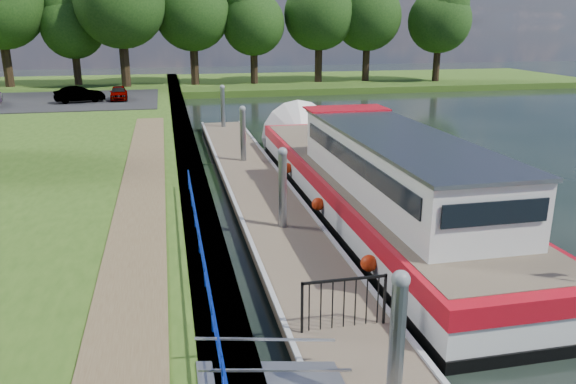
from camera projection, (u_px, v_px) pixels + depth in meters
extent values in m
cube|color=#473D2D|center=(191.00, 178.00, 23.31)|extent=(1.10, 90.00, 0.78)
cube|color=#315117|center=(310.00, 82.00, 60.87)|extent=(60.00, 18.00, 0.60)
cube|color=brown|center=(138.00, 230.00, 16.27)|extent=(1.60, 40.00, 0.05)
cube|color=black|center=(64.00, 100.00, 42.98)|extent=(14.00, 12.00, 0.06)
cube|color=#0C2DBF|center=(207.00, 277.00, 11.73)|extent=(0.04, 18.00, 0.04)
cube|color=#0C2DBF|center=(208.00, 292.00, 11.83)|extent=(0.03, 18.00, 0.03)
cylinder|color=#0C2DBF|center=(223.00, 376.00, 9.02)|extent=(0.04, 0.04, 0.72)
cylinder|color=#0C2DBF|center=(212.00, 315.00, 10.89)|extent=(0.04, 0.04, 0.72)
cylinder|color=#0C2DBF|center=(205.00, 272.00, 12.76)|extent=(0.04, 0.04, 0.72)
cylinder|color=#0C2DBF|center=(199.00, 240.00, 14.63)|extent=(0.04, 0.04, 0.72)
cylinder|color=#0C2DBF|center=(195.00, 215.00, 16.50)|extent=(0.04, 0.04, 0.72)
cylinder|color=#0C2DBF|center=(191.00, 196.00, 18.37)|extent=(0.04, 0.04, 0.72)
cylinder|color=#0C2DBF|center=(189.00, 180.00, 20.24)|extent=(0.04, 0.04, 0.72)
cube|color=brown|center=(259.00, 190.00, 21.98)|extent=(2.50, 30.00, 0.24)
cube|color=#9EA0A3|center=(361.00, 376.00, 10.83)|extent=(2.30, 5.00, 0.30)
cube|color=#9EA0A3|center=(280.00, 231.00, 18.31)|extent=(2.30, 5.00, 0.30)
cube|color=#9EA0A3|center=(245.00, 170.00, 25.79)|extent=(2.30, 5.00, 0.30)
cube|color=#9EA0A3|center=(226.00, 137.00, 33.27)|extent=(2.30, 5.00, 0.30)
cube|color=#9EA0A3|center=(289.00, 184.00, 22.18)|extent=(0.12, 30.00, 0.06)
cube|color=#9EA0A3|center=(229.00, 188.00, 21.70)|extent=(0.12, 30.00, 0.06)
cylinder|color=gray|center=(395.00, 375.00, 9.12)|extent=(0.26, 0.26, 3.40)
sphere|color=gray|center=(401.00, 279.00, 8.63)|extent=(0.30, 0.30, 0.30)
cylinder|color=gray|center=(283.00, 205.00, 17.54)|extent=(0.26, 0.26, 3.40)
sphere|color=gray|center=(283.00, 152.00, 17.04)|extent=(0.30, 0.30, 0.30)
cylinder|color=gray|center=(243.00, 146.00, 25.95)|extent=(0.26, 0.26, 3.40)
sphere|color=gray|center=(242.00, 109.00, 25.46)|extent=(0.30, 0.30, 0.30)
cylinder|color=gray|center=(223.00, 115.00, 34.37)|extent=(0.26, 0.26, 3.40)
sphere|color=gray|center=(222.00, 87.00, 33.87)|extent=(0.30, 0.30, 0.30)
cube|color=#A5A8AD|center=(272.00, 379.00, 9.83)|extent=(2.58, 1.00, 0.43)
cube|color=#A5A8AD|center=(277.00, 370.00, 9.23)|extent=(2.58, 0.04, 0.41)
cube|color=#A5A8AD|center=(267.00, 339.00, 10.13)|extent=(2.58, 0.04, 0.41)
cube|color=black|center=(302.00, 308.00, 11.50)|extent=(0.05, 0.05, 1.15)
cube|color=black|center=(385.00, 299.00, 11.86)|extent=(0.05, 0.05, 1.15)
cube|color=black|center=(345.00, 280.00, 11.53)|extent=(1.85, 0.05, 0.05)
cube|color=black|center=(309.00, 307.00, 11.53)|extent=(0.02, 0.02, 1.10)
cube|color=black|center=(321.00, 306.00, 11.58)|extent=(0.02, 0.02, 1.10)
cube|color=black|center=(332.00, 304.00, 11.63)|extent=(0.02, 0.02, 1.10)
cube|color=black|center=(344.00, 303.00, 11.68)|extent=(0.02, 0.02, 1.10)
cube|color=black|center=(355.00, 302.00, 11.73)|extent=(0.02, 0.02, 1.10)
cube|color=black|center=(367.00, 301.00, 11.78)|extent=(0.02, 0.02, 1.10)
cube|color=black|center=(378.00, 300.00, 11.83)|extent=(0.02, 0.02, 1.10)
cube|color=black|center=(366.00, 208.00, 20.64)|extent=(4.00, 20.00, 0.55)
cube|color=silver|center=(367.00, 193.00, 20.46)|extent=(3.96, 19.90, 0.65)
cube|color=#B20C19|center=(368.00, 178.00, 20.30)|extent=(4.04, 20.00, 0.48)
cube|color=brown|center=(368.00, 171.00, 20.23)|extent=(3.68, 19.20, 0.04)
cone|color=silver|center=(301.00, 139.00, 30.21)|extent=(4.00, 1.50, 4.00)
cube|color=silver|center=(396.00, 164.00, 17.64)|extent=(3.00, 11.00, 1.75)
cube|color=gray|center=(398.00, 135.00, 17.37)|extent=(3.10, 11.20, 0.10)
cube|color=black|center=(351.00, 159.00, 17.26)|extent=(0.04, 10.00, 0.55)
cube|color=black|center=(442.00, 154.00, 17.87)|extent=(0.04, 10.00, 0.55)
cube|color=black|center=(343.00, 126.00, 22.75)|extent=(2.60, 0.04, 0.55)
cube|color=black|center=(496.00, 213.00, 12.37)|extent=(2.60, 0.04, 0.55)
cube|color=#B20C19|center=(346.00, 109.00, 22.21)|extent=(3.20, 1.60, 0.06)
sphere|color=red|center=(369.00, 263.00, 14.41)|extent=(0.44, 0.44, 0.44)
sphere|color=red|center=(318.00, 204.00, 19.09)|extent=(0.44, 0.44, 0.44)
sphere|color=red|center=(287.00, 168.00, 23.76)|extent=(0.44, 0.44, 0.44)
imported|color=#594C47|center=(400.00, 195.00, 14.50)|extent=(0.64, 0.74, 1.72)
cylinder|color=#332316|center=(7.00, 66.00, 51.73)|extent=(0.83, 0.83, 4.21)
cylinder|color=#332316|center=(77.00, 70.00, 53.58)|extent=(0.70, 0.70, 3.10)
sphere|color=#16330F|center=(73.00, 27.00, 52.43)|extent=(5.85, 5.85, 5.85)
sphere|color=#16330F|center=(69.00, 11.00, 52.12)|extent=(4.65, 4.65, 4.65)
cylinder|color=#332316|center=(125.00, 65.00, 52.00)|extent=(0.84, 0.84, 4.29)
sphere|color=#16330F|center=(120.00, 3.00, 50.40)|extent=(8.10, 8.10, 8.10)
cylinder|color=#332316|center=(195.00, 65.00, 55.24)|extent=(0.79, 0.79, 3.83)
sphere|color=#16330F|center=(192.00, 13.00, 53.82)|extent=(7.24, 7.24, 7.24)
cylinder|color=#332316|center=(254.00, 67.00, 56.27)|extent=(0.72, 0.72, 3.26)
sphere|color=#16330F|center=(253.00, 24.00, 55.06)|extent=(6.16, 6.16, 6.16)
sphere|color=#16330F|center=(251.00, 7.00, 54.81)|extent=(4.89, 4.89, 4.89)
cylinder|color=#332316|center=(318.00, 63.00, 57.84)|extent=(0.78, 0.78, 3.77)
sphere|color=#16330F|center=(319.00, 14.00, 56.44)|extent=(7.13, 7.13, 7.13)
cylinder|color=#332316|center=(366.00, 63.00, 58.92)|extent=(0.77, 0.77, 3.65)
sphere|color=#16330F|center=(368.00, 17.00, 57.56)|extent=(6.89, 6.89, 6.89)
cylinder|color=#332316|center=(436.00, 64.00, 58.64)|extent=(0.74, 0.74, 3.41)
sphere|color=#16330F|center=(440.00, 21.00, 57.37)|extent=(6.43, 6.43, 6.43)
sphere|color=#16330F|center=(444.00, 4.00, 56.75)|extent=(5.11, 5.11, 5.11)
imported|color=#999999|center=(119.00, 93.00, 42.92)|extent=(1.42, 3.21, 1.07)
imported|color=#999999|center=(79.00, 94.00, 41.64)|extent=(3.75, 2.03, 1.17)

